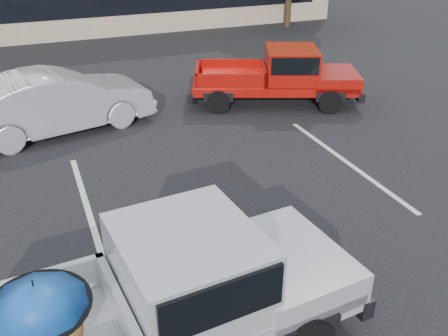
# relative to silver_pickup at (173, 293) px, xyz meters

# --- Properties ---
(ground) EXTENTS (90.00, 90.00, 0.00)m
(ground) POSITION_rel_silver_pickup_xyz_m (2.44, 1.98, -1.05)
(ground) COLOR black
(ground) RESTS_ON ground
(stripe_left) EXTENTS (0.12, 5.00, 0.01)m
(stripe_left) POSITION_rel_silver_pickup_xyz_m (-0.56, 3.98, -1.05)
(stripe_left) COLOR silver
(stripe_left) RESTS_ON ground
(stripe_right) EXTENTS (0.12, 5.00, 0.01)m
(stripe_right) POSITION_rel_silver_pickup_xyz_m (5.44, 3.98, -1.05)
(stripe_right) COLOR silver
(stripe_right) RESTS_ON ground
(silver_pickup) EXTENTS (5.85, 2.51, 2.06)m
(silver_pickup) POSITION_rel_silver_pickup_xyz_m (0.00, 0.00, 0.00)
(silver_pickup) COLOR black
(silver_pickup) RESTS_ON ground
(red_pickup) EXTENTS (5.42, 3.58, 1.69)m
(red_pickup) POSITION_rel_silver_pickup_xyz_m (5.98, 8.09, -0.13)
(red_pickup) COLOR black
(red_pickup) RESTS_ON ground
(silver_sedan) EXTENTS (5.20, 2.74, 1.63)m
(silver_sedan) POSITION_rel_silver_pickup_xyz_m (-0.59, 8.48, -0.24)
(silver_sedan) COLOR silver
(silver_sedan) RESTS_ON ground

